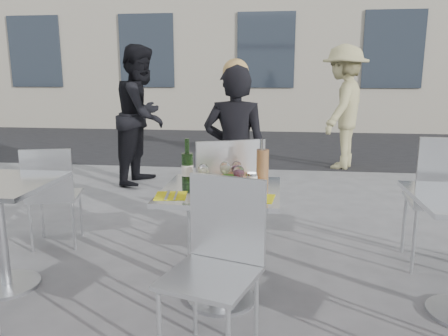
# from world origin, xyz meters

# --- Properties ---
(ground) EXTENTS (80.00, 80.00, 0.00)m
(ground) POSITION_xyz_m (0.00, 0.00, 0.00)
(ground) COLOR slate
(street_asphalt) EXTENTS (24.00, 5.00, 0.00)m
(street_asphalt) POSITION_xyz_m (0.00, 6.50, 0.00)
(street_asphalt) COLOR black
(street_asphalt) RESTS_ON ground
(main_table) EXTENTS (0.72, 0.72, 0.75)m
(main_table) POSITION_xyz_m (0.00, 0.00, 0.54)
(main_table) COLOR #B7BABF
(main_table) RESTS_ON ground
(chair_far) EXTENTS (0.61, 0.61, 1.00)m
(chair_far) POSITION_xyz_m (-0.04, 0.45, 0.59)
(chair_far) COLOR silver
(chair_far) RESTS_ON ground
(chair_near) EXTENTS (0.53, 0.54, 0.93)m
(chair_near) POSITION_xyz_m (0.05, -0.53, 0.55)
(chair_near) COLOR silver
(chair_near) RESTS_ON ground
(side_chair_lfar) EXTENTS (0.48, 0.49, 0.86)m
(side_chair_lfar) POSITION_xyz_m (-1.50, 0.70, 0.51)
(side_chair_lfar) COLOR silver
(side_chair_lfar) RESTS_ON ground
(side_chair_rfar) EXTENTS (0.51, 0.52, 1.02)m
(side_chair_rfar) POSITION_xyz_m (1.55, 0.63, 0.60)
(side_chair_rfar) COLOR silver
(side_chair_rfar) RESTS_ON ground
(woman_diner) EXTENTS (0.57, 0.39, 1.52)m
(woman_diner) POSITION_xyz_m (-0.02, 1.13, 0.76)
(woman_diner) COLOR black
(woman_diner) RESTS_ON ground
(pedestrian_a) EXTENTS (0.78, 0.95, 1.81)m
(pedestrian_a) POSITION_xyz_m (-1.44, 3.01, 0.91)
(pedestrian_a) COLOR black
(pedestrian_a) RESTS_ON ground
(pedestrian_b) EXTENTS (1.11, 1.38, 1.87)m
(pedestrian_b) POSITION_xyz_m (1.32, 4.30, 0.94)
(pedestrian_b) COLOR tan
(pedestrian_b) RESTS_ON ground
(pizza_near) EXTENTS (0.34, 0.34, 0.02)m
(pizza_near) POSITION_xyz_m (0.01, -0.11, 0.76)
(pizza_near) COLOR tan
(pizza_near) RESTS_ON main_table
(pizza_far) EXTENTS (0.33, 0.33, 0.03)m
(pizza_far) POSITION_xyz_m (0.11, 0.22, 0.77)
(pizza_far) COLOR white
(pizza_far) RESTS_ON main_table
(salad_plate) EXTENTS (0.22, 0.22, 0.09)m
(salad_plate) POSITION_xyz_m (0.05, 0.04, 0.79)
(salad_plate) COLOR white
(salad_plate) RESTS_ON main_table
(wine_bottle) EXTENTS (0.07, 0.07, 0.29)m
(wine_bottle) POSITION_xyz_m (-0.23, 0.10, 0.86)
(wine_bottle) COLOR #254B1C
(wine_bottle) RESTS_ON main_table
(carafe) EXTENTS (0.08, 0.08, 0.29)m
(carafe) POSITION_xyz_m (0.25, 0.19, 0.87)
(carafe) COLOR tan
(carafe) RESTS_ON main_table
(sugar_shaker) EXTENTS (0.06, 0.06, 0.11)m
(sugar_shaker) POSITION_xyz_m (0.19, -0.00, 0.80)
(sugar_shaker) COLOR white
(sugar_shaker) RESTS_ON main_table
(wineglass_white_a) EXTENTS (0.07, 0.07, 0.16)m
(wineglass_white_a) POSITION_xyz_m (-0.11, 0.00, 0.86)
(wineglass_white_a) COLOR white
(wineglass_white_a) RESTS_ON main_table
(wineglass_white_b) EXTENTS (0.07, 0.07, 0.16)m
(wineglass_white_b) POSITION_xyz_m (0.01, 0.09, 0.86)
(wineglass_white_b) COLOR white
(wineglass_white_b) RESTS_ON main_table
(wineglass_red_a) EXTENTS (0.07, 0.07, 0.16)m
(wineglass_red_a) POSITION_xyz_m (0.11, -0.02, 0.86)
(wineglass_red_a) COLOR white
(wineglass_red_a) RESTS_ON main_table
(wineglass_red_b) EXTENTS (0.07, 0.07, 0.16)m
(wineglass_red_b) POSITION_xyz_m (0.09, 0.11, 0.86)
(wineglass_red_b) COLOR white
(wineglass_red_b) RESTS_ON main_table
(napkin_left) EXTENTS (0.20, 0.20, 0.01)m
(napkin_left) POSITION_xyz_m (-0.27, -0.19, 0.75)
(napkin_left) COLOR #FCFF16
(napkin_left) RESTS_ON main_table
(napkin_right) EXTENTS (0.20, 0.20, 0.01)m
(napkin_right) POSITION_xyz_m (0.24, -0.18, 0.75)
(napkin_right) COLOR #FCFF16
(napkin_right) RESTS_ON main_table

